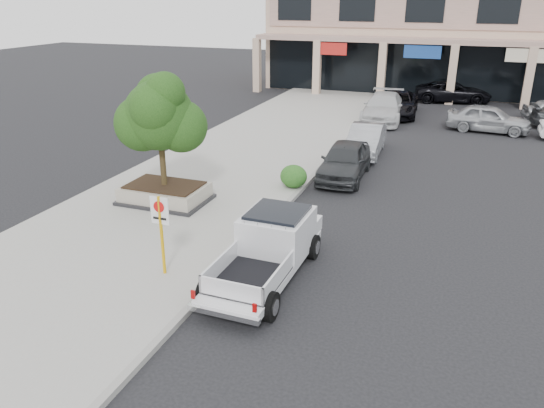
# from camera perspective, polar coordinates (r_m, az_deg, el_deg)

# --- Properties ---
(ground) EXTENTS (120.00, 120.00, 0.00)m
(ground) POSITION_cam_1_polar(r_m,az_deg,el_deg) (16.03, 2.09, -6.10)
(ground) COLOR black
(ground) RESTS_ON ground
(sidewalk) EXTENTS (8.00, 52.00, 0.15)m
(sidewalk) POSITION_cam_1_polar(r_m,az_deg,el_deg) (23.07, -6.17, 2.87)
(sidewalk) COLOR gray
(sidewalk) RESTS_ON ground
(curb) EXTENTS (0.20, 52.00, 0.15)m
(curb) POSITION_cam_1_polar(r_m,az_deg,el_deg) (21.67, 3.24, 1.71)
(curb) COLOR gray
(curb) RESTS_ON ground
(strip_mall) EXTENTS (40.55, 12.43, 9.50)m
(strip_mall) POSITION_cam_1_polar(r_m,az_deg,el_deg) (47.62, 25.87, 16.38)
(strip_mall) COLOR tan
(strip_mall) RESTS_ON ground
(planter) EXTENTS (3.20, 2.20, 0.68)m
(planter) POSITION_cam_1_polar(r_m,az_deg,el_deg) (20.37, -11.42, 1.16)
(planter) COLOR black
(planter) RESTS_ON sidewalk
(planter_tree) EXTENTS (2.90, 2.55, 4.00)m
(planter_tree) POSITION_cam_1_polar(r_m,az_deg,el_deg) (19.61, -11.48, 9.33)
(planter_tree) COLOR #302312
(planter_tree) RESTS_ON planter
(no_parking_sign) EXTENTS (0.55, 0.09, 2.30)m
(no_parking_sign) POSITION_cam_1_polar(r_m,az_deg,el_deg) (14.69, -11.87, -2.21)
(no_parking_sign) COLOR #DA9F0B
(no_parking_sign) RESTS_ON sidewalk
(hedge) EXTENTS (1.10, 0.99, 0.93)m
(hedge) POSITION_cam_1_polar(r_m,az_deg,el_deg) (21.39, 2.34, 3.00)
(hedge) COLOR #154A17
(hedge) RESTS_ON sidewalk
(pickup_truck) EXTENTS (2.09, 5.45, 1.71)m
(pickup_truck) POSITION_cam_1_polar(r_m,az_deg,el_deg) (14.65, -0.80, -5.16)
(pickup_truck) COLOR silver
(pickup_truck) RESTS_ON ground
(curb_car_a) EXTENTS (1.98, 4.61, 1.55)m
(curb_car_a) POSITION_cam_1_polar(r_m,az_deg,el_deg) (23.13, 7.82, 4.67)
(curb_car_a) COLOR #2C2E31
(curb_car_a) RESTS_ON ground
(curb_car_b) EXTENTS (1.74, 4.48, 1.45)m
(curb_car_b) POSITION_cam_1_polar(r_m,az_deg,el_deg) (26.83, 10.06, 6.81)
(curb_car_b) COLOR #9D9FA5
(curb_car_b) RESTS_ON ground
(curb_car_c) EXTENTS (2.66, 5.90, 1.68)m
(curb_car_c) POSITION_cam_1_polar(r_m,az_deg,el_deg) (34.38, 11.88, 10.12)
(curb_car_c) COLOR silver
(curb_car_c) RESTS_ON ground
(curb_car_d) EXTENTS (2.96, 5.77, 1.56)m
(curb_car_d) POSITION_cam_1_polar(r_m,az_deg,el_deg) (36.19, 13.26, 10.48)
(curb_car_d) COLOR black
(curb_car_d) RESTS_ON ground
(lot_car_a) EXTENTS (4.75, 2.30, 1.56)m
(lot_car_a) POSITION_cam_1_polar(r_m,az_deg,el_deg) (33.33, 22.29, 8.52)
(lot_car_a) COLOR #A4A7AC
(lot_car_a) RESTS_ON ground
(lot_car_d) EXTENTS (5.71, 3.33, 1.49)m
(lot_car_d) POSITION_cam_1_polar(r_m,az_deg,el_deg) (41.95, 18.90, 11.34)
(lot_car_d) COLOR black
(lot_car_d) RESTS_ON ground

